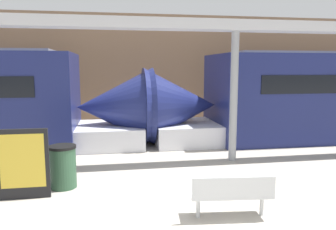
# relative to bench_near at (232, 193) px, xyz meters

# --- Properties ---
(ground_plane) EXTENTS (60.00, 60.00, 0.00)m
(ground_plane) POSITION_rel_bench_near_xyz_m (-0.44, -0.28, -0.47)
(ground_plane) COLOR #A8A093
(station_wall) EXTENTS (56.00, 0.20, 5.00)m
(station_wall) POSITION_rel_bench_near_xyz_m (-0.44, 9.78, 2.03)
(station_wall) COLOR #937051
(station_wall) RESTS_ON ground_plane
(bench_near) EXTENTS (1.47, 0.58, 0.80)m
(bench_near) POSITION_rel_bench_near_xyz_m (0.00, 0.00, 0.00)
(bench_near) COLOR silver
(bench_near) RESTS_ON ground_plane
(trash_bin) EXTENTS (0.58, 0.58, 0.95)m
(trash_bin) POSITION_rel_bench_near_xyz_m (-3.11, 2.06, 0.00)
(trash_bin) COLOR #2D5138
(trash_bin) RESTS_ON ground_plane
(poster_board) EXTENTS (1.01, 0.07, 1.44)m
(poster_board) POSITION_rel_bench_near_xyz_m (-3.80, 1.54, 0.25)
(poster_board) COLOR black
(poster_board) RESTS_ON ground_plane
(support_column_near) EXTENTS (0.21, 0.21, 3.61)m
(support_column_near) POSITION_rel_bench_near_xyz_m (1.32, 3.48, 1.33)
(support_column_near) COLOR gray
(support_column_near) RESTS_ON ground_plane
(canopy_beam) EXTENTS (28.00, 0.60, 0.28)m
(canopy_beam) POSITION_rel_bench_near_xyz_m (1.32, 3.48, 3.28)
(canopy_beam) COLOR #B7B7BC
(canopy_beam) RESTS_ON support_column_near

